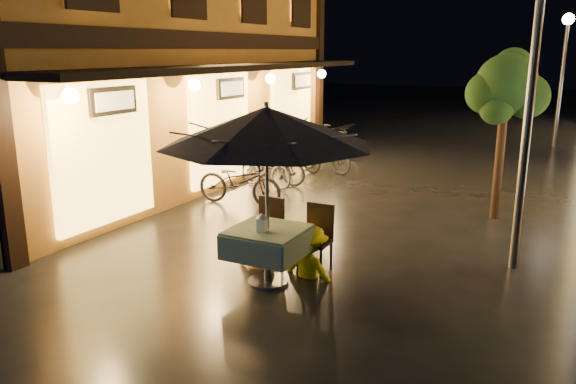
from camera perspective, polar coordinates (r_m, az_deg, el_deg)
The scene contains 18 objects.
ground at distance 7.95m, azimuth -2.04°, elevation -8.73°, with size 90.00×90.00×0.00m, color black.
west_building at distance 13.96m, azimuth -15.27°, elevation 16.24°, with size 5.90×11.40×7.40m.
street_tree at distance 10.97m, azimuth 21.34°, elevation 9.71°, with size 1.43×1.20×3.15m.
streetlamp_near at distance 8.40m, azimuth 23.70°, elevation 11.82°, with size 0.36×0.36×4.23m.
streetlamp_far at distance 20.38m, azimuth 26.24°, elevation 12.27°, with size 0.36×0.36×4.23m.
cafe_table at distance 7.59m, azimuth -2.09°, elevation -5.12°, with size 0.99×0.99×0.78m.
patio_umbrella at distance 7.22m, azimuth -2.20°, elevation 6.66°, with size 2.81×2.81×2.46m.
cafe_chair_left at distance 8.40m, azimuth -2.00°, elevation -3.54°, with size 0.42×0.42×0.97m.
cafe_chair_right at distance 8.06m, azimuth 2.98°, elevation -4.33°, with size 0.42×0.42×0.97m.
table_lantern at distance 7.36m, azimuth -2.66°, elevation -3.01°, with size 0.16×0.16×0.25m.
person_orange at distance 8.25m, azimuth -3.03°, elevation -2.50°, with size 0.71×0.55×1.45m, color #B84F0F.
person_yellow at distance 7.82m, azimuth 2.30°, elevation -3.60°, with size 0.91×0.52×1.41m, color #FFE800.
bicycle_0 at distance 11.53m, azimuth -4.97°, elevation 1.07°, with size 0.65×1.85×0.97m, color black.
bicycle_1 at distance 12.98m, azimuth -2.33°, elevation 2.43°, with size 0.42×1.50×0.90m, color #222229.
bicycle_2 at distance 13.30m, azimuth -1.69°, elevation 2.75°, with size 0.61×1.74×0.91m, color black.
bicycle_3 at distance 14.79m, azimuth 1.07°, elevation 4.06°, with size 0.46×1.64×0.99m, color black.
bicycle_4 at distance 14.69m, azimuth 3.75°, elevation 3.72°, with size 0.58×1.65×0.87m, color black.
bicycle_5 at distance 16.54m, azimuth 4.74°, elevation 5.11°, with size 0.47×1.66×1.00m, color black.
Camera 1 is at (3.60, -6.37, 3.09)m, focal length 35.00 mm.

